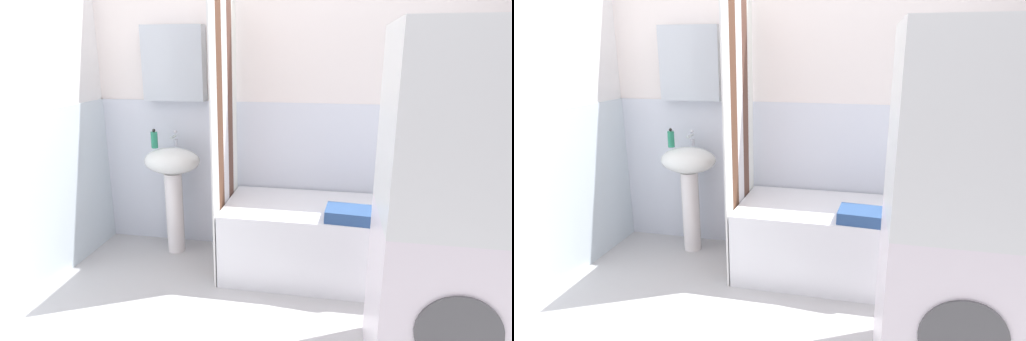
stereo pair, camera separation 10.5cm
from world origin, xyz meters
TOP-DOWN VIEW (x-y plane):
  - wall_back_tiled at (-0.05, 1.26)m, footprint 3.60×0.18m
  - wall_left_tiled at (-1.57, 0.34)m, footprint 0.07×1.81m
  - sink at (-0.88, 1.03)m, footprint 0.44×0.34m
  - faucet at (-0.88, 1.11)m, footprint 0.03×0.12m
  - soap_dispenser at (-1.01, 1.02)m, footprint 0.05×0.05m
  - bathtub at (0.35, 0.88)m, footprint 1.48×0.69m
  - shower_curtain at (-0.41, 0.88)m, footprint 0.01×0.69m
  - lotion_bottle at (0.99, 1.14)m, footprint 0.05×0.05m
  - shampoo_bottle at (0.89, 1.13)m, footprint 0.05×0.05m
  - towel_folded at (0.48, 0.65)m, footprint 0.33×0.25m
  - washer_dryer_stack at (0.88, -0.05)m, footprint 0.63×0.64m

SIDE VIEW (x-z plane):
  - bathtub at x=0.35m, z-range 0.00..0.52m
  - towel_folded at x=0.48m, z-range 0.52..0.60m
  - lotion_bottle at x=0.99m, z-range 0.52..0.72m
  - shampoo_bottle at x=0.89m, z-range 0.52..0.73m
  - sink at x=-0.88m, z-range 0.20..1.06m
  - washer_dryer_stack at x=0.88m, z-range 0.00..1.69m
  - faucet at x=-0.88m, z-range 0.86..0.98m
  - soap_dispenser at x=-1.01m, z-range 0.85..1.00m
  - shower_curtain at x=-0.41m, z-range 0.00..2.00m
  - wall_left_tiled at x=-1.57m, z-range -0.08..2.32m
  - wall_back_tiled at x=-0.05m, z-range -0.06..2.34m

